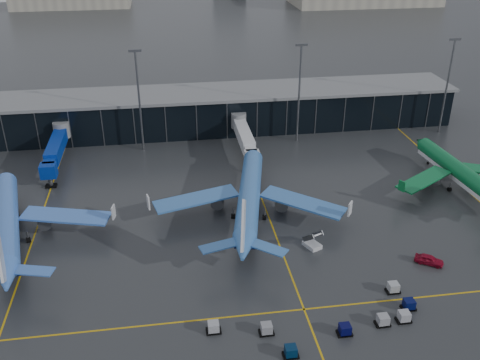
{
  "coord_description": "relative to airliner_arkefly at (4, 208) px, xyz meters",
  "views": [
    {
      "loc": [
        -9.29,
        -76.77,
        55.31
      ],
      "look_at": [
        5.0,
        18.0,
        6.0
      ],
      "focal_mm": 40.0,
      "sensor_mm": 36.0,
      "label": 1
    }
  ],
  "objects": [
    {
      "name": "flood_masts",
      "position": [
        44.0,
        38.03,
        7.05
      ],
      "size": [
        203.0,
        0.5,
        25.5
      ],
      "color": "#595B60",
      "rests_on": "ground"
    },
    {
      "name": "airliner_arkefly",
      "position": [
        0.0,
        0.0,
        0.0
      ],
      "size": [
        47.46,
        51.5,
        13.52
      ],
      "primitive_type": null,
      "rotation": [
        0.0,
        0.0,
        0.22
      ],
      "color": "#4175D5",
      "rests_on": "ground"
    },
    {
      "name": "terminal_pier",
      "position": [
        39.0,
        50.03,
        -1.34
      ],
      "size": [
        142.0,
        17.0,
        10.7
      ],
      "color": "black",
      "rests_on": "ground"
    },
    {
      "name": "ground",
      "position": [
        39.0,
        -11.97,
        -6.76
      ],
      "size": [
        600.0,
        600.0,
        0.0
      ],
      "primitive_type": "plane",
      "color": "#282B2D",
      "rests_on": "ground"
    },
    {
      "name": "jet_bridges",
      "position": [
        4.0,
        31.02,
        -2.21
      ],
      "size": [
        94.0,
        27.5,
        7.2
      ],
      "color": "#595B60",
      "rests_on": "ground"
    },
    {
      "name": "baggage_carts",
      "position": [
        53.34,
        -31.0,
        -6.0
      ],
      "size": [
        32.39,
        12.5,
        1.7
      ],
      "color": "black",
      "rests_on": "ground"
    },
    {
      "name": "mobile_airstair",
      "position": [
        54.74,
        -10.71,
        -5.99
      ],
      "size": [
        3.34,
        3.83,
        3.45
      ],
      "rotation": [
        0.0,
        0.0,
        0.43
      ],
      "color": "silver",
      "rests_on": "ground"
    },
    {
      "name": "service_van_red",
      "position": [
        73.38,
        -18.69,
        -5.94
      ],
      "size": [
        5.11,
        4.31,
        1.65
      ],
      "primitive_type": "imported",
      "rotation": [
        0.0,
        0.0,
        0.98
      ],
      "color": "maroon",
      "rests_on": "ground"
    },
    {
      "name": "airliner_aer_lingus",
      "position": [
        92.48,
        7.7,
        -0.81
      ],
      "size": [
        36.92,
        41.26,
        11.9
      ],
      "primitive_type": null,
      "rotation": [
        0.0,
        0.0,
        0.08
      ],
      "color": "#0C6C37",
      "rests_on": "ground"
    },
    {
      "name": "taxi_lines",
      "position": [
        49.0,
        -1.36,
        -6.75
      ],
      "size": [
        220.0,
        120.0,
        0.02
      ],
      "color": "gold",
      "rests_on": "ground"
    },
    {
      "name": "airliner_klm_near",
      "position": [
        45.42,
        2.78,
        0.19
      ],
      "size": [
        48.5,
        52.72,
        13.91
      ],
      "primitive_type": null,
      "rotation": [
        0.0,
        0.0,
        -0.22
      ],
      "color": "#3A71BE",
      "rests_on": "ground"
    }
  ]
}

